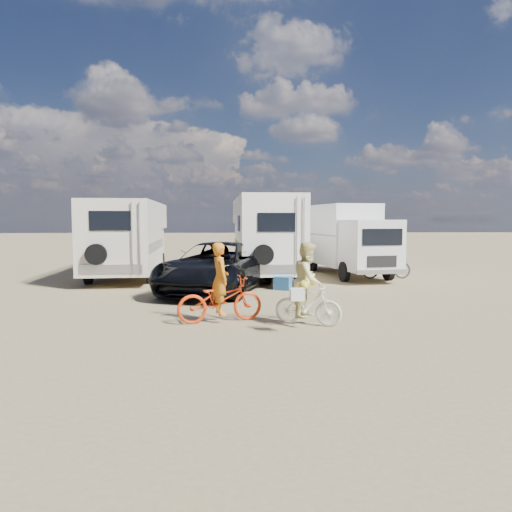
{
  "coord_description": "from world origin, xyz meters",
  "views": [
    {
      "loc": [
        -1.47,
        -11.88,
        2.29
      ],
      "look_at": [
        -0.65,
        0.82,
        1.3
      ],
      "focal_mm": 33.06,
      "sensor_mm": 36.0,
      "label": 1
    }
  ],
  "objects": [
    {
      "name": "box_truck",
      "position": [
        3.52,
        7.04,
        1.45
      ],
      "size": [
        2.76,
        6.35,
        2.91
      ],
      "primitive_type": null,
      "rotation": [
        0.0,
        0.0,
        0.13
      ],
      "color": "silver",
      "rests_on": "ground"
    },
    {
      "name": "ground",
      "position": [
        0.0,
        0.0,
        0.0
      ],
      "size": [
        140.0,
        140.0,
        0.0
      ],
      "primitive_type": "plane",
      "color": "#958059",
      "rests_on": "ground"
    },
    {
      "name": "bike_woman",
      "position": [
        0.3,
        -1.9,
        0.45
      ],
      "size": [
        1.52,
        1.0,
        0.89
      ],
      "primitive_type": "imported",
      "rotation": [
        0.0,
        0.0,
        1.14
      ],
      "color": "beige",
      "rests_on": "ground"
    },
    {
      "name": "bike_parked",
      "position": [
        4.74,
        5.89,
        0.5
      ],
      "size": [
        1.91,
        0.67,
        1.0
      ],
      "primitive_type": "imported",
      "rotation": [
        0.0,
        0.0,
        1.57
      ],
      "color": "#282A27",
      "rests_on": "ground"
    },
    {
      "name": "rider_man",
      "position": [
        -1.6,
        -1.46,
        0.8
      ],
      "size": [
        0.53,
        0.67,
        1.6
      ],
      "primitive_type": "imported",
      "rotation": [
        0.0,
        0.0,
        1.85
      ],
      "color": "#CA6F15",
      "rests_on": "ground"
    },
    {
      "name": "bike_man",
      "position": [
        -1.6,
        -1.46,
        0.51
      ],
      "size": [
        2.05,
        1.18,
        1.02
      ],
      "primitive_type": "imported",
      "rotation": [
        0.0,
        0.0,
        1.85
      ],
      "color": "red",
      "rests_on": "ground"
    },
    {
      "name": "dark_suv",
      "position": [
        -1.74,
        3.08,
        0.78
      ],
      "size": [
        4.29,
        6.17,
        1.56
      ],
      "primitive_type": "imported",
      "rotation": [
        0.0,
        0.0,
        -0.33
      ],
      "color": "black",
      "rests_on": "ground"
    },
    {
      "name": "crate",
      "position": [
        0.4,
        3.64,
        0.16
      ],
      "size": [
        0.53,
        0.53,
        0.33
      ],
      "primitive_type": "cube",
      "rotation": [
        0.0,
        0.0,
        -0.39
      ],
      "color": "#9A7259",
      "rests_on": "ground"
    },
    {
      "name": "cooler",
      "position": [
        0.38,
        3.28,
        0.21
      ],
      "size": [
        0.65,
        0.58,
        0.43
      ],
      "primitive_type": "cube",
      "rotation": [
        0.0,
        0.0,
        -0.43
      ],
      "color": "#235485",
      "rests_on": "ground"
    },
    {
      "name": "rv_left",
      "position": [
        -5.34,
        7.25,
        1.49
      ],
      "size": [
        2.68,
        7.42,
        2.98
      ],
      "primitive_type": null,
      "rotation": [
        0.0,
        0.0,
        0.04
      ],
      "color": "beige",
      "rests_on": "ground"
    },
    {
      "name": "rv_main",
      "position": [
        0.11,
        7.39,
        1.58
      ],
      "size": [
        2.41,
        7.92,
        3.17
      ],
      "primitive_type": null,
      "rotation": [
        0.0,
        0.0,
        0.02
      ],
      "color": "silver",
      "rests_on": "ground"
    },
    {
      "name": "rider_woman",
      "position": [
        0.3,
        -1.9,
        0.82
      ],
      "size": [
        0.89,
        0.98,
        1.63
      ],
      "primitive_type": "imported",
      "rotation": [
        0.0,
        0.0,
        1.14
      ],
      "color": "#D9D087",
      "rests_on": "ground"
    }
  ]
}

